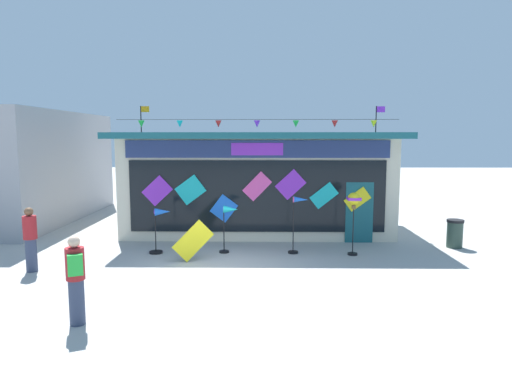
# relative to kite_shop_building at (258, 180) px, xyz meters

# --- Properties ---
(ground_plane) EXTENTS (80.00, 80.00, 0.00)m
(ground_plane) POSITION_rel_kite_shop_building_xyz_m (-0.92, -5.51, -1.83)
(ground_plane) COLOR #ADAAA5
(kite_shop_building) EXTENTS (9.72, 5.75, 4.62)m
(kite_shop_building) POSITION_rel_kite_shop_building_xyz_m (0.00, 0.00, 0.00)
(kite_shop_building) COLOR beige
(kite_shop_building) RESTS_ON ground_plane
(wind_spinner_far_left) EXTENTS (0.67, 0.40, 1.37)m
(wind_spinner_far_left) POSITION_rel_kite_shop_building_xyz_m (-2.87, -3.89, -0.93)
(wind_spinner_far_left) COLOR black
(wind_spinner_far_left) RESTS_ON ground_plane
(wind_spinner_left) EXTENTS (0.58, 0.30, 1.43)m
(wind_spinner_left) POSITION_rel_kite_shop_building_xyz_m (-0.82, -3.80, -0.77)
(wind_spinner_left) COLOR black
(wind_spinner_left) RESTS_ON ground_plane
(wind_spinner_center_left) EXTENTS (0.60, 0.30, 1.71)m
(wind_spinner_center_left) POSITION_rel_kite_shop_building_xyz_m (1.23, -3.82, -0.67)
(wind_spinner_center_left) COLOR black
(wind_spinner_center_left) RESTS_ON ground_plane
(wind_spinner_center_right) EXTENTS (0.38, 0.38, 1.86)m
(wind_spinner_center_right) POSITION_rel_kite_shop_building_xyz_m (2.84, -4.00, -0.29)
(wind_spinner_center_right) COLOR black
(wind_spinner_center_right) RESTS_ON ground_plane
(person_near_camera) EXTENTS (0.34, 0.34, 1.68)m
(person_near_camera) POSITION_rel_kite_shop_building_xyz_m (-5.80, -5.78, -0.97)
(person_near_camera) COLOR #333D56
(person_near_camera) RESTS_ON ground_plane
(person_mid_plaza) EXTENTS (0.40, 0.48, 1.68)m
(person_mid_plaza) POSITION_rel_kite_shop_building_xyz_m (-3.25, -9.10, -0.94)
(person_mid_plaza) COLOR #333D56
(person_mid_plaza) RESTS_ON ground_plane
(trash_bin) EXTENTS (0.52, 0.52, 0.89)m
(trash_bin) POSITION_rel_kite_shop_building_xyz_m (6.23, -3.03, -1.38)
(trash_bin) COLOR #2D4238
(trash_bin) RESTS_ON ground_plane
(display_kite_on_ground) EXTENTS (1.16, 0.31, 1.16)m
(display_kite_on_ground) POSITION_rel_kite_shop_building_xyz_m (-1.76, -4.74, -1.25)
(display_kite_on_ground) COLOR yellow
(display_kite_on_ground) RESTS_ON ground_plane
(neighbour_building) EXTENTS (5.04, 8.90, 4.49)m
(neighbour_building) POSITION_rel_kite_shop_building_xyz_m (-10.11, 1.63, 0.41)
(neighbour_building) COLOR #99999E
(neighbour_building) RESTS_ON ground_plane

